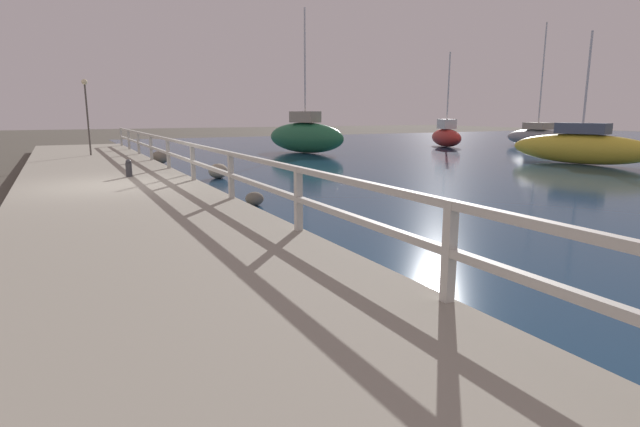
{
  "coord_description": "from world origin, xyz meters",
  "views": [
    {
      "loc": [
        -1.05,
        -13.06,
        2.06
      ],
      "look_at": [
        4.17,
        -3.06,
        -0.21
      ],
      "focal_mm": 28.0,
      "sensor_mm": 36.0,
      "label": 1
    }
  ],
  "objects_px": {
    "sailboat_yellow": "(581,147)",
    "sailboat_gray": "(537,137)",
    "sailboat_red": "(446,136)",
    "mooring_bollard": "(129,168)",
    "dock_lamp": "(86,103)",
    "sailboat_green": "(305,136)"
  },
  "relations": [
    {
      "from": "dock_lamp",
      "to": "sailboat_red",
      "type": "xyz_separation_m",
      "value": [
        20.42,
        1.36,
        -1.82
      ]
    },
    {
      "from": "sailboat_gray",
      "to": "sailboat_green",
      "type": "bearing_deg",
      "value": 178.78
    },
    {
      "from": "mooring_bollard",
      "to": "dock_lamp",
      "type": "bearing_deg",
      "value": 93.33
    },
    {
      "from": "dock_lamp",
      "to": "sailboat_green",
      "type": "xyz_separation_m",
      "value": [
        10.42,
        0.96,
        -1.6
      ]
    },
    {
      "from": "sailboat_yellow",
      "to": "mooring_bollard",
      "type": "bearing_deg",
      "value": 164.75
    },
    {
      "from": "sailboat_red",
      "to": "sailboat_gray",
      "type": "bearing_deg",
      "value": -9.55
    },
    {
      "from": "sailboat_green",
      "to": "sailboat_red",
      "type": "relative_size",
      "value": 1.27
    },
    {
      "from": "mooring_bollard",
      "to": "dock_lamp",
      "type": "xyz_separation_m",
      "value": [
        -0.49,
        8.37,
        1.91
      ]
    },
    {
      "from": "mooring_bollard",
      "to": "sailboat_yellow",
      "type": "xyz_separation_m",
      "value": [
        17.42,
        -1.23,
        0.11
      ]
    },
    {
      "from": "sailboat_yellow",
      "to": "sailboat_red",
      "type": "xyz_separation_m",
      "value": [
        2.51,
        10.95,
        -0.02
      ]
    },
    {
      "from": "sailboat_green",
      "to": "sailboat_gray",
      "type": "relative_size",
      "value": 0.98
    },
    {
      "from": "dock_lamp",
      "to": "sailboat_yellow",
      "type": "xyz_separation_m",
      "value": [
        17.91,
        -9.59,
        -1.79
      ]
    },
    {
      "from": "dock_lamp",
      "to": "sailboat_red",
      "type": "distance_m",
      "value": 20.54
    },
    {
      "from": "sailboat_yellow",
      "to": "sailboat_gray",
      "type": "bearing_deg",
      "value": 36.45
    },
    {
      "from": "sailboat_yellow",
      "to": "sailboat_green",
      "type": "bearing_deg",
      "value": 114.12
    },
    {
      "from": "mooring_bollard",
      "to": "sailboat_green",
      "type": "relative_size",
      "value": 0.07
    },
    {
      "from": "dock_lamp",
      "to": "sailboat_green",
      "type": "relative_size",
      "value": 0.42
    },
    {
      "from": "sailboat_red",
      "to": "sailboat_gray",
      "type": "xyz_separation_m",
      "value": [
        5.05,
        -2.65,
        -0.04
      ]
    },
    {
      "from": "sailboat_yellow",
      "to": "sailboat_gray",
      "type": "distance_m",
      "value": 11.23
    },
    {
      "from": "sailboat_yellow",
      "to": "sailboat_red",
      "type": "relative_size",
      "value": 1.04
    },
    {
      "from": "mooring_bollard",
      "to": "dock_lamp",
      "type": "relative_size",
      "value": 0.16
    },
    {
      "from": "mooring_bollard",
      "to": "sailboat_red",
      "type": "distance_m",
      "value": 22.18
    }
  ]
}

